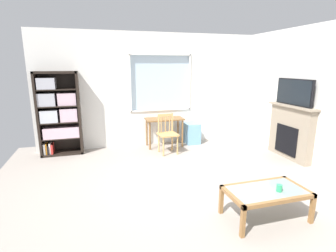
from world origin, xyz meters
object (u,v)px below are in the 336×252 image
Objects in this scene: bookshelf at (58,113)px; fireplace at (290,132)px; plastic_drawer_unit at (192,133)px; tv at (294,92)px; sippy_cup at (279,188)px; wooden_chair at (167,133)px; coffee_table at (266,194)px; desk_under_window at (164,123)px.

fireplace is at bearing -19.03° from bookshelf.
plastic_drawer_unit is 0.43× the size of fireplace.
sippy_cup is at bearing -133.27° from tv.
wooden_chair is at bearing -145.72° from plastic_drawer_unit.
bookshelf is 1.51× the size of fireplace.
tv reaches higher than sippy_cup.
coffee_table is at bearing -79.99° from wooden_chair.
bookshelf reaches higher than desk_under_window.
coffee_table is at bearing -95.21° from plastic_drawer_unit.
tv is at bearing -23.03° from wooden_chair.
tv is at bearing -44.61° from plastic_drawer_unit.
desk_under_window is 1.75× the size of plastic_drawer_unit.
tv is at bearing -19.10° from bookshelf.
desk_under_window is at bearing 99.16° from sippy_cup.
tv reaches higher than wooden_chair.
sippy_cup is (0.56, -3.50, -0.14)m from desk_under_window.
bookshelf is 5.12m from fireplace.
bookshelf is 4.71m from sippy_cup.
wooden_chair is at bearing -98.09° from desk_under_window.
plastic_drawer_unit is at bearing -1.02° from bookshelf.
wooden_chair is 2.95m from coffee_table.
tv is (2.39, -1.56, 0.85)m from desk_under_window.
plastic_drawer_unit is 2.58m from tv.
desk_under_window is 0.54m from wooden_chair.
sippy_cup is at bearing -133.56° from fireplace.
desk_under_window is 3.45m from coffee_table.
wooden_chair is at bearing 157.12° from fireplace.
wooden_chair is 2.69m from fireplace.
fireplace is at bearing 0.00° from tv.
wooden_chair is 3.05m from sippy_cup.
bookshelf is 4.58m from coffee_table.
bookshelf is 3.53× the size of plastic_drawer_unit.
fireplace reaches higher than sippy_cup.
wooden_chair is 10.00× the size of sippy_cup.
desk_under_window is 0.94× the size of tv.
bookshelf reaches higher than sippy_cup.
plastic_drawer_unit is at bearing 34.28° from wooden_chair.
bookshelf is 1.90× the size of tv.
desk_under_window is at bearing -176.21° from plastic_drawer_unit.
wooden_chair is at bearing 156.97° from tv.
bookshelf is at bearing 129.69° from sippy_cup.
coffee_table is (2.86, -3.52, -0.59)m from bookshelf.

